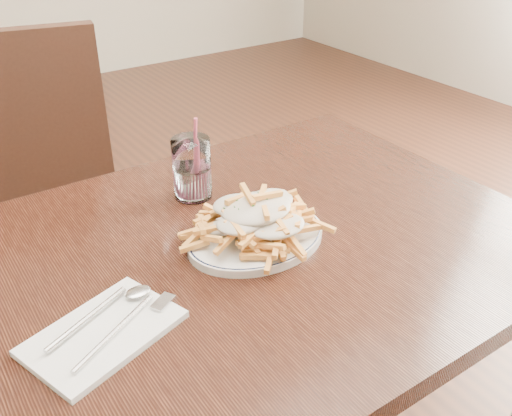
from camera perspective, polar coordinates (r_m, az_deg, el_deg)
table at (r=1.05m, az=-3.81°, el=-8.11°), size 1.20×0.80×0.75m
chair_far at (r=1.68m, az=-22.45°, el=1.85°), size 0.56×0.56×1.03m
fries_plate at (r=1.02m, az=0.00°, el=-2.94°), size 0.30×0.27×0.02m
loaded_fries at (r=1.00m, az=0.00°, el=-0.68°), size 0.29×0.26×0.07m
napkin at (r=0.86m, az=-15.02°, el=-11.98°), size 0.24×0.19×0.01m
cutlery at (r=0.86m, az=-15.28°, el=-11.31°), size 0.20×0.16×0.01m
water_glass at (r=1.16m, az=-6.40°, el=3.62°), size 0.08×0.08×0.17m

